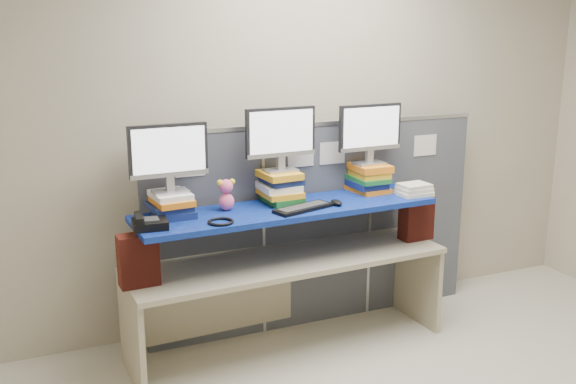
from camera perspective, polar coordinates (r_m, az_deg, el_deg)
name	(u,v)px	position (r m, az deg, el deg)	size (l,w,h in m)	color
room	(484,197)	(3.13, 17.04, -0.45)	(5.00, 4.00, 2.80)	#B9AE98
cubicle_partition	(317,224)	(4.74, 2.61, -2.84)	(2.60, 0.06, 1.53)	#41444D
desk	(288,276)	(4.41, 0.00, -7.46)	(2.22, 0.74, 0.67)	tan
brick_pier_left	(138,260)	(3.95, -13.17, -5.91)	(0.23, 0.13, 0.32)	maroon
brick_pier_right	(416,218)	(4.78, 11.33, -2.28)	(0.23, 0.13, 0.32)	maroon
blue_board	(288,209)	(4.26, 0.00, -1.55)	(2.04, 0.51, 0.04)	#0A0869
book_stack_left	(171,204)	(4.09, -10.32, -1.09)	(0.27, 0.31, 0.15)	navy
book_stack_center	(280,187)	(4.33, -0.68, 0.46)	(0.27, 0.30, 0.22)	#1B682B
book_stack_right	(369,178)	(4.66, 7.17, 1.25)	(0.26, 0.32, 0.20)	orange
monitor_left	(169,154)	(4.01, -10.56, 3.34)	(0.50, 0.15, 0.43)	#A0A0A5
monitor_center	(281,135)	(4.26, -0.65, 5.05)	(0.50, 0.15, 0.43)	#A0A0A5
monitor_right	(370,130)	(4.60, 7.31, 5.45)	(0.50, 0.15, 0.43)	#A0A0A5
keyboard	(303,208)	(4.17, 1.36, -1.43)	(0.44, 0.26, 0.03)	black
mouse	(336,202)	(4.30, 4.32, -0.93)	(0.06, 0.12, 0.04)	black
desk_phone	(149,223)	(3.87, -12.29, -2.71)	(0.22, 0.20, 0.09)	black
headset	(221,222)	(3.91, -6.00, -2.64)	(0.16, 0.16, 0.02)	black
plush_toy	(226,194)	(4.16, -5.50, -0.22)	(0.12, 0.09, 0.21)	#FF6195
binder_stack	(414,190)	(4.63, 11.15, 0.22)	(0.23, 0.19, 0.08)	#EFE7CB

